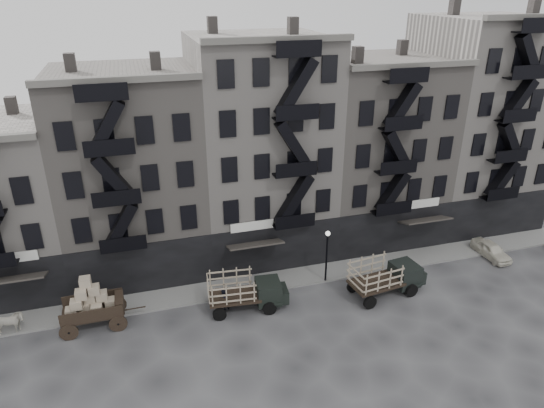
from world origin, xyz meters
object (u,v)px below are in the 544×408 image
object	(u,v)px
wagon	(89,300)
pedestrian_mid	(223,300)
stake_truck_west	(245,289)
stake_truck_east	(386,274)
horse	(8,325)
car_east	(491,250)

from	to	relation	value
wagon	pedestrian_mid	bearing A→B (deg)	-5.76
stake_truck_west	stake_truck_east	bearing A→B (deg)	-0.98
horse	car_east	xyz separation A→B (m)	(35.82, -0.35, -0.25)
car_east	pedestrian_mid	distance (m)	22.31
horse	stake_truck_east	distance (m)	25.15
wagon	stake_truck_west	distance (m)	10.05
stake_truck_east	stake_truck_west	bearing A→B (deg)	166.09
horse	stake_truck_east	bearing A→B (deg)	-100.45
stake_truck_east	pedestrian_mid	bearing A→B (deg)	166.19
car_east	stake_truck_west	bearing A→B (deg)	179.94
stake_truck_west	pedestrian_mid	size ratio (longest dim) A/B	3.33
wagon	stake_truck_west	xyz separation A→B (m)	(10.00, -0.94, -0.45)
horse	pedestrian_mid	xyz separation A→B (m)	(13.53, -1.22, -0.04)
stake_truck_west	car_east	xyz separation A→B (m)	(20.80, 1.02, -0.91)
stake_truck_west	stake_truck_east	xyz separation A→B (m)	(9.98, -1.15, 0.07)
stake_truck_east	car_east	distance (m)	11.07
wagon	pedestrian_mid	size ratio (longest dim) A/B	2.49
pedestrian_mid	car_east	bearing A→B (deg)	144.68
horse	stake_truck_west	distance (m)	15.11
horse	stake_truck_east	world-z (taller)	stake_truck_east
car_east	pedestrian_mid	world-z (taller)	pedestrian_mid
car_east	pedestrian_mid	xyz separation A→B (m)	(-22.29, -0.87, 0.20)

